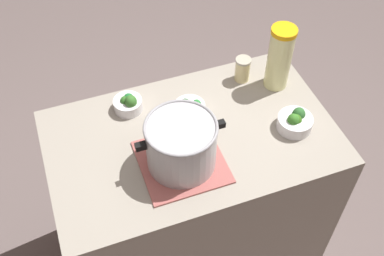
{
  "coord_description": "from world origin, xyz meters",
  "views": [
    {
      "loc": [
        0.41,
        1.12,
        2.32
      ],
      "look_at": [
        0.0,
        0.0,
        0.95
      ],
      "focal_mm": 44.24,
      "sensor_mm": 36.0,
      "label": 1
    }
  ],
  "objects_px": {
    "lemonade_pitcher": "(280,58)",
    "broccoli_bowl_back": "(295,121)",
    "cooking_pot": "(181,144)",
    "broccoli_bowl_center": "(128,103)",
    "mason_jar": "(243,69)",
    "broccoli_bowl_front": "(190,108)"
  },
  "relations": [
    {
      "from": "lemonade_pitcher",
      "to": "broccoli_bowl_front",
      "type": "relative_size",
      "value": 2.28
    },
    {
      "from": "cooking_pot",
      "to": "broccoli_bowl_back",
      "type": "xyz_separation_m",
      "value": [
        -0.48,
        -0.01,
        -0.08
      ]
    },
    {
      "from": "lemonade_pitcher",
      "to": "mason_jar",
      "type": "relative_size",
      "value": 2.62
    },
    {
      "from": "cooking_pot",
      "to": "broccoli_bowl_center",
      "type": "xyz_separation_m",
      "value": [
        0.11,
        -0.33,
        -0.08
      ]
    },
    {
      "from": "lemonade_pitcher",
      "to": "broccoli_bowl_center",
      "type": "xyz_separation_m",
      "value": [
        0.63,
        -0.07,
        -0.11
      ]
    },
    {
      "from": "mason_jar",
      "to": "broccoli_bowl_back",
      "type": "relative_size",
      "value": 0.8
    },
    {
      "from": "lemonade_pitcher",
      "to": "broccoli_bowl_back",
      "type": "bearing_deg",
      "value": 80.48
    },
    {
      "from": "lemonade_pitcher",
      "to": "broccoli_bowl_center",
      "type": "relative_size",
      "value": 2.46
    },
    {
      "from": "cooking_pot",
      "to": "broccoli_bowl_center",
      "type": "height_order",
      "value": "cooking_pot"
    },
    {
      "from": "cooking_pot",
      "to": "broccoli_bowl_center",
      "type": "bearing_deg",
      "value": -71.16
    },
    {
      "from": "mason_jar",
      "to": "broccoli_bowl_center",
      "type": "relative_size",
      "value": 0.94
    },
    {
      "from": "broccoli_bowl_back",
      "to": "broccoli_bowl_front",
      "type": "bearing_deg",
      "value": -31.31
    },
    {
      "from": "broccoli_bowl_front",
      "to": "broccoli_bowl_center",
      "type": "xyz_separation_m",
      "value": [
        0.23,
        -0.1,
        0.01
      ]
    },
    {
      "from": "mason_jar",
      "to": "lemonade_pitcher",
      "type": "bearing_deg",
      "value": 148.01
    },
    {
      "from": "broccoli_bowl_back",
      "to": "mason_jar",
      "type": "bearing_deg",
      "value": -76.1
    },
    {
      "from": "lemonade_pitcher",
      "to": "broccoli_bowl_front",
      "type": "xyz_separation_m",
      "value": [
        0.4,
        0.03,
        -0.12
      ]
    },
    {
      "from": "broccoli_bowl_back",
      "to": "cooking_pot",
      "type": "bearing_deg",
      "value": 1.47
    },
    {
      "from": "mason_jar",
      "to": "broccoli_bowl_center",
      "type": "height_order",
      "value": "mason_jar"
    },
    {
      "from": "lemonade_pitcher",
      "to": "broccoli_bowl_back",
      "type": "xyz_separation_m",
      "value": [
        0.04,
        0.25,
        -0.11
      ]
    },
    {
      "from": "broccoli_bowl_center",
      "to": "broccoli_bowl_back",
      "type": "relative_size",
      "value": 0.85
    },
    {
      "from": "cooking_pot",
      "to": "broccoli_bowl_front",
      "type": "height_order",
      "value": "cooking_pot"
    },
    {
      "from": "cooking_pot",
      "to": "lemonade_pitcher",
      "type": "relative_size",
      "value": 1.13
    }
  ]
}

